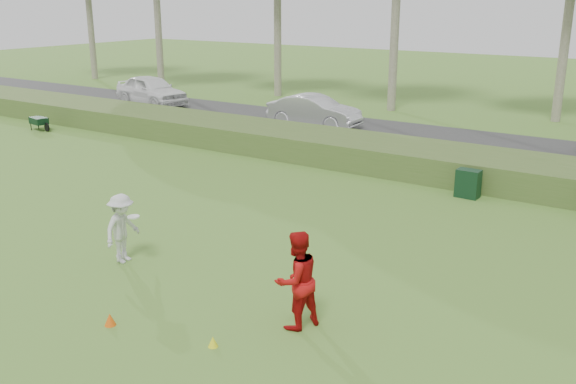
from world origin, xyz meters
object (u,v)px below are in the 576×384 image
Objects in this scene: cone_orange at (110,319)px; car_left at (151,90)px; car_mid at (314,111)px; utility_cabinet at (468,184)px; player_white at (122,228)px; player_red at (297,280)px; cone_yellow at (213,342)px.

car_left reaches higher than cone_orange.
car_mid reaches higher than cone_orange.
car_mid is at bearing 147.04° from utility_cabinet.
player_red is at bearing -102.21° from player_white.
player_red is 25.92m from car_left.
cone_yellow is at bearing -121.99° from car_left.
player_red reaches higher than car_mid.
player_red reaches higher than cone_yellow.
player_white reaches higher than cone_orange.
cone_orange is at bearing -125.99° from car_left.
car_left is (-20.08, 16.39, -0.05)m from player_red.
cone_yellow is (4.12, -1.77, -0.70)m from player_white.
utility_cabinet reaches higher than cone_yellow.
utility_cabinet is 0.20× the size of car_mid.
player_red reaches higher than utility_cabinet.
utility_cabinet is at bearing -127.17° from car_mid.
car_left is at bearing 163.21° from utility_cabinet.
player_red reaches higher than cone_orange.
utility_cabinet reaches higher than cone_orange.
utility_cabinet is 21.25m from car_left.
car_left is (-19.27, 17.80, 0.78)m from cone_yellow.
car_mid is (-8.63, 17.56, 0.68)m from cone_yellow.
utility_cabinet is at bearing 85.68° from cone_yellow.
car_left is (-15.15, 16.03, 0.07)m from player_white.
player_white reaches higher than cone_yellow.
player_white is 3.11m from cone_orange.
player_white reaches higher than utility_cabinet.
cone_yellow is at bearing -121.28° from player_white.
car_mid reaches higher than cone_yellow.
player_white is at bearing -116.29° from utility_cabinet.
player_white is 8.25× the size of cone_yellow.
cone_yellow is (2.08, 0.46, -0.02)m from cone_orange.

